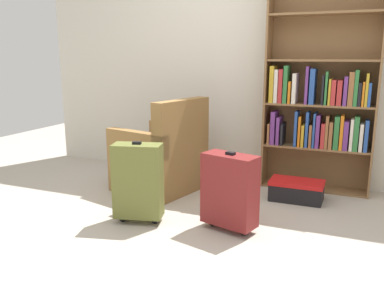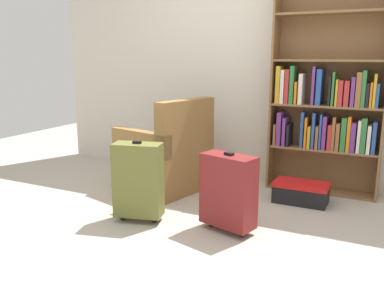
{
  "view_description": "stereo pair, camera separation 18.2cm",
  "coord_description": "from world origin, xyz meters",
  "px_view_note": "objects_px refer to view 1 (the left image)",
  "views": [
    {
      "loc": [
        1.09,
        -2.48,
        1.29
      ],
      "look_at": [
        -0.1,
        0.38,
        0.55
      ],
      "focal_mm": 38.47,
      "sensor_mm": 36.0,
      "label": 1
    },
    {
      "loc": [
        1.26,
        -2.4,
        1.29
      ],
      "look_at": [
        -0.1,
        0.38,
        0.55
      ],
      "focal_mm": 38.47,
      "sensor_mm": 36.0,
      "label": 2
    }
  ],
  "objects_px": {
    "mug": "(214,193)",
    "armchair": "(162,158)",
    "suitcase_olive": "(138,181)",
    "storage_box": "(296,190)",
    "bookshelf": "(320,95)",
    "suitcase_dark_red": "(230,190)"
  },
  "relations": [
    {
      "from": "bookshelf",
      "to": "armchair",
      "type": "xyz_separation_m",
      "value": [
        -1.38,
        -0.61,
        -0.61
      ]
    },
    {
      "from": "storage_box",
      "to": "suitcase_olive",
      "type": "xyz_separation_m",
      "value": [
        -1.07,
        -0.99,
        0.24
      ]
    },
    {
      "from": "armchair",
      "to": "suitcase_dark_red",
      "type": "distance_m",
      "value": 1.14
    },
    {
      "from": "bookshelf",
      "to": "armchair",
      "type": "bearing_deg",
      "value": -156.04
    },
    {
      "from": "suitcase_olive",
      "to": "suitcase_dark_red",
      "type": "bearing_deg",
      "value": 10.24
    },
    {
      "from": "mug",
      "to": "suitcase_olive",
      "type": "xyz_separation_m",
      "value": [
        -0.36,
        -0.76,
        0.29
      ]
    },
    {
      "from": "suitcase_olive",
      "to": "mug",
      "type": "bearing_deg",
      "value": 64.94
    },
    {
      "from": "suitcase_olive",
      "to": "armchair",
      "type": "bearing_deg",
      "value": 104.03
    },
    {
      "from": "bookshelf",
      "to": "storage_box",
      "type": "bearing_deg",
      "value": -104.08
    },
    {
      "from": "suitcase_dark_red",
      "to": "bookshelf",
      "type": "bearing_deg",
      "value": 69.97
    },
    {
      "from": "bookshelf",
      "to": "mug",
      "type": "distance_m",
      "value": 1.37
    },
    {
      "from": "armchair",
      "to": "suitcase_dark_red",
      "type": "xyz_separation_m",
      "value": [
        0.91,
        -0.68,
        0.0
      ]
    },
    {
      "from": "bookshelf",
      "to": "storage_box",
      "type": "xyz_separation_m",
      "value": [
        -0.11,
        -0.43,
        -0.83
      ]
    },
    {
      "from": "mug",
      "to": "armchair",
      "type": "bearing_deg",
      "value": 175.15
    },
    {
      "from": "bookshelf",
      "to": "suitcase_dark_red",
      "type": "relative_size",
      "value": 3.39
    },
    {
      "from": "suitcase_dark_red",
      "to": "mug",
      "type": "bearing_deg",
      "value": 118.65
    },
    {
      "from": "armchair",
      "to": "suitcase_olive",
      "type": "relative_size",
      "value": 1.38
    },
    {
      "from": "armchair",
      "to": "suitcase_dark_red",
      "type": "height_order",
      "value": "armchair"
    },
    {
      "from": "suitcase_olive",
      "to": "bookshelf",
      "type": "bearing_deg",
      "value": 50.42
    },
    {
      "from": "armchair",
      "to": "mug",
      "type": "height_order",
      "value": "armchair"
    },
    {
      "from": "storage_box",
      "to": "suitcase_olive",
      "type": "distance_m",
      "value": 1.48
    },
    {
      "from": "mug",
      "to": "suitcase_olive",
      "type": "bearing_deg",
      "value": -115.06
    }
  ]
}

